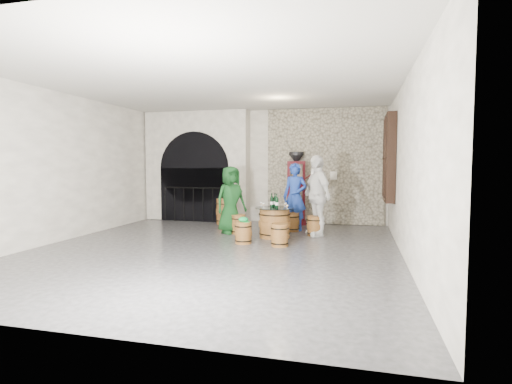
% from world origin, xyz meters
% --- Properties ---
extents(ground, '(8.00, 8.00, 0.00)m').
position_xyz_m(ground, '(0.00, 0.00, 0.00)').
color(ground, '#2D2D30').
rests_on(ground, ground).
extents(wall_back, '(8.00, 0.00, 8.00)m').
position_xyz_m(wall_back, '(0.00, 4.00, 1.60)').
color(wall_back, white).
rests_on(wall_back, ground).
extents(wall_front, '(8.00, 0.00, 8.00)m').
position_xyz_m(wall_front, '(0.00, -4.00, 1.60)').
color(wall_front, white).
rests_on(wall_front, ground).
extents(wall_left, '(0.00, 8.00, 8.00)m').
position_xyz_m(wall_left, '(-3.50, 0.00, 1.60)').
color(wall_left, white).
rests_on(wall_left, ground).
extents(wall_right, '(0.00, 8.00, 8.00)m').
position_xyz_m(wall_right, '(3.50, 0.00, 1.60)').
color(wall_right, white).
rests_on(wall_right, ground).
extents(ceiling, '(8.00, 8.00, 0.00)m').
position_xyz_m(ceiling, '(0.00, 0.00, 3.20)').
color(ceiling, beige).
rests_on(ceiling, wall_back).
extents(stone_facing_panel, '(3.20, 0.12, 3.18)m').
position_xyz_m(stone_facing_panel, '(1.80, 3.94, 1.60)').
color(stone_facing_panel, '#ACA389').
rests_on(stone_facing_panel, ground).
extents(arched_opening, '(3.10, 0.60, 3.19)m').
position_xyz_m(arched_opening, '(-1.90, 3.74, 1.58)').
color(arched_opening, white).
rests_on(arched_opening, ground).
extents(shuttered_window, '(0.23, 1.10, 2.00)m').
position_xyz_m(shuttered_window, '(3.38, 2.40, 1.80)').
color(shuttered_window, black).
rests_on(shuttered_window, wall_right).
extents(barrel_table, '(0.88, 0.88, 0.68)m').
position_xyz_m(barrel_table, '(0.88, 1.55, 0.34)').
color(barrel_table, brown).
rests_on(barrel_table, ground).
extents(barrel_stool_left, '(0.37, 0.37, 0.46)m').
position_xyz_m(barrel_stool_left, '(-0.06, 1.81, 0.23)').
color(barrel_stool_left, brown).
rests_on(barrel_stool_left, ground).
extents(barrel_stool_far, '(0.37, 0.37, 0.46)m').
position_xyz_m(barrel_stool_far, '(1.13, 2.49, 0.23)').
color(barrel_stool_far, brown).
rests_on(barrel_stool_far, ground).
extents(barrel_stool_right, '(0.37, 0.37, 0.46)m').
position_xyz_m(barrel_stool_right, '(1.74, 2.02, 0.23)').
color(barrel_stool_right, brown).
rests_on(barrel_stool_right, ground).
extents(barrel_stool_near_right, '(0.37, 0.37, 0.46)m').
position_xyz_m(barrel_stool_near_right, '(1.18, 0.62, 0.23)').
color(barrel_stool_near_right, brown).
rests_on(barrel_stool_near_right, ground).
extents(barrel_stool_near_left, '(0.37, 0.37, 0.46)m').
position_xyz_m(barrel_stool_near_left, '(0.39, 0.70, 0.23)').
color(barrel_stool_near_left, brown).
rests_on(barrel_stool_near_left, ground).
extents(green_cap, '(0.25, 0.20, 0.11)m').
position_xyz_m(green_cap, '(0.39, 0.70, 0.50)').
color(green_cap, '#0D903D').
rests_on(green_cap, barrel_stool_near_left).
extents(person_green, '(0.90, 0.93, 1.61)m').
position_xyz_m(person_green, '(-0.26, 1.87, 0.81)').
color(person_green, '#103C16').
rests_on(person_green, ground).
extents(person_blue, '(0.69, 0.53, 1.69)m').
position_xyz_m(person_blue, '(1.17, 2.64, 0.85)').
color(person_blue, navy).
rests_on(person_blue, ground).
extents(person_white, '(0.98, 1.17, 1.87)m').
position_xyz_m(person_white, '(1.78, 2.04, 0.94)').
color(person_white, white).
rests_on(person_white, ground).
extents(wine_bottle_left, '(0.08, 0.08, 0.32)m').
position_xyz_m(wine_bottle_left, '(0.81, 1.56, 0.81)').
color(wine_bottle_left, black).
rests_on(wine_bottle_left, barrel_table).
extents(wine_bottle_center, '(0.08, 0.08, 0.32)m').
position_xyz_m(wine_bottle_center, '(0.96, 1.41, 0.81)').
color(wine_bottle_center, black).
rests_on(wine_bottle_center, barrel_table).
extents(wine_bottle_right, '(0.08, 0.08, 0.32)m').
position_xyz_m(wine_bottle_right, '(0.87, 1.64, 0.81)').
color(wine_bottle_right, black).
rests_on(wine_bottle_right, barrel_table).
extents(tasting_glass_a, '(0.05, 0.05, 0.10)m').
position_xyz_m(tasting_glass_a, '(0.63, 1.52, 0.73)').
color(tasting_glass_a, '#A15F1F').
rests_on(tasting_glass_a, barrel_table).
extents(tasting_glass_b, '(0.05, 0.05, 0.10)m').
position_xyz_m(tasting_glass_b, '(1.09, 1.69, 0.73)').
color(tasting_glass_b, '#A15F1F').
rests_on(tasting_glass_b, barrel_table).
extents(tasting_glass_c, '(0.05, 0.05, 0.10)m').
position_xyz_m(tasting_glass_c, '(0.81, 1.79, 0.73)').
color(tasting_glass_c, '#A15F1F').
rests_on(tasting_glass_c, barrel_table).
extents(tasting_glass_d, '(0.05, 0.05, 0.10)m').
position_xyz_m(tasting_glass_d, '(1.10, 1.75, 0.73)').
color(tasting_glass_d, '#A15F1F').
rests_on(tasting_glass_d, barrel_table).
extents(tasting_glass_e, '(0.05, 0.05, 0.10)m').
position_xyz_m(tasting_glass_e, '(1.21, 1.31, 0.73)').
color(tasting_glass_e, '#A15F1F').
rests_on(tasting_glass_e, barrel_table).
extents(tasting_glass_f, '(0.05, 0.05, 0.10)m').
position_xyz_m(tasting_glass_f, '(0.52, 1.72, 0.73)').
color(tasting_glass_f, '#A15F1F').
rests_on(tasting_glass_f, barrel_table).
extents(side_barrel, '(0.53, 0.53, 0.71)m').
position_xyz_m(side_barrel, '(-0.86, 3.22, 0.35)').
color(side_barrel, brown).
rests_on(side_barrel, ground).
extents(corking_press, '(0.85, 0.53, 2.00)m').
position_xyz_m(corking_press, '(1.05, 3.66, 1.16)').
color(corking_press, '#500D16').
rests_on(corking_press, ground).
extents(control_box, '(0.18, 0.10, 0.22)m').
position_xyz_m(control_box, '(2.05, 3.86, 1.35)').
color(control_box, silver).
rests_on(control_box, wall_back).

